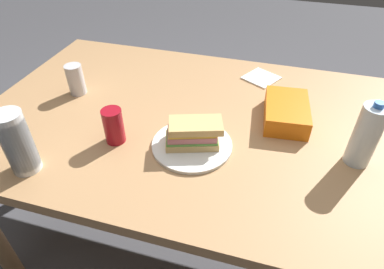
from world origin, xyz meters
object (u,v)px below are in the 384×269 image
(water_bottle_tall, at_px, (366,136))
(plastic_cup_stack, at_px, (17,143))
(dining_table, at_px, (216,138))
(soda_can_red, at_px, (114,126))
(paper_plate, at_px, (192,145))
(soda_can_silver, at_px, (76,79))
(sandwich, at_px, (193,133))
(chip_bag, at_px, (286,112))

(water_bottle_tall, relative_size, plastic_cup_stack, 1.08)
(dining_table, xyz_separation_m, soda_can_red, (-0.30, -0.20, 0.14))
(paper_plate, relative_size, plastic_cup_stack, 1.30)
(paper_plate, xyz_separation_m, water_bottle_tall, (0.51, 0.07, 0.10))
(soda_can_silver, bearing_deg, water_bottle_tall, -6.35)
(soda_can_red, bearing_deg, dining_table, 33.11)
(sandwich, xyz_separation_m, soda_can_silver, (-0.54, 0.19, 0.01))
(sandwich, bearing_deg, paper_plate, -135.18)
(soda_can_silver, bearing_deg, dining_table, -3.44)
(dining_table, xyz_separation_m, water_bottle_tall, (0.46, -0.08, 0.18))
(paper_plate, bearing_deg, plastic_cup_stack, -152.56)
(chip_bag, bearing_deg, plastic_cup_stack, 117.36)
(soda_can_silver, bearing_deg, soda_can_red, -39.49)
(water_bottle_tall, bearing_deg, soda_can_red, -171.39)
(paper_plate, relative_size, soda_can_red, 2.17)
(paper_plate, height_order, sandwich, sandwich)
(paper_plate, xyz_separation_m, plastic_cup_stack, (-0.45, -0.24, 0.10))
(dining_table, relative_size, paper_plate, 6.66)
(paper_plate, relative_size, water_bottle_tall, 1.20)
(chip_bag, distance_m, plastic_cup_stack, 0.88)
(soda_can_red, relative_size, plastic_cup_stack, 0.60)
(chip_bag, height_order, water_bottle_tall, water_bottle_tall)
(paper_plate, relative_size, sandwich, 1.33)
(dining_table, distance_m, sandwich, 0.21)
(chip_bag, xyz_separation_m, water_bottle_tall, (0.23, -0.16, 0.07))
(chip_bag, bearing_deg, water_bottle_tall, -130.32)
(sandwich, height_order, chip_bag, sandwich)
(chip_bag, distance_m, soda_can_silver, 0.82)
(plastic_cup_stack, relative_size, soda_can_silver, 1.66)
(sandwich, height_order, soda_can_silver, soda_can_silver)
(sandwich, height_order, water_bottle_tall, water_bottle_tall)
(paper_plate, xyz_separation_m, soda_can_red, (-0.25, -0.04, 0.05))
(soda_can_red, height_order, plastic_cup_stack, plastic_cup_stack)
(plastic_cup_stack, distance_m, soda_can_silver, 0.44)
(plastic_cup_stack, bearing_deg, sandwich, 27.58)
(soda_can_red, height_order, soda_can_silver, same)
(water_bottle_tall, distance_m, plastic_cup_stack, 1.01)
(water_bottle_tall, bearing_deg, paper_plate, -171.67)
(soda_can_silver, bearing_deg, chip_bag, 3.03)
(dining_table, xyz_separation_m, plastic_cup_stack, (-0.50, -0.39, 0.18))
(soda_can_silver, bearing_deg, paper_plate, -19.65)
(dining_table, distance_m, plastic_cup_stack, 0.66)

